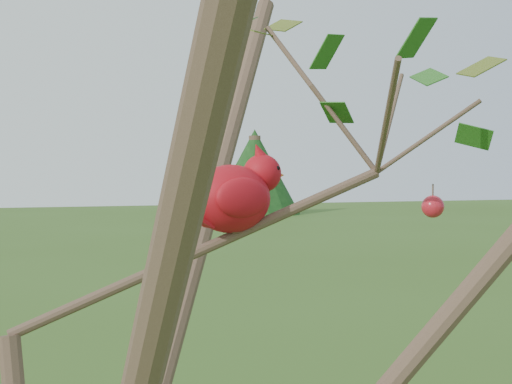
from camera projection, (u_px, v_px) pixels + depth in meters
The scene contains 3 objects.
crabapple_tree at pixel (64, 230), 1.11m from camera, with size 2.35×2.05×2.95m.
cardinal at pixel (235, 195), 1.28m from camera, with size 0.23×0.14×0.16m.
distant_trees at pixel (60, 183), 26.36m from camera, with size 41.29×18.08×3.72m.
Camera 1 is at (-0.05, -1.16, 2.22)m, focal length 55.00 mm.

